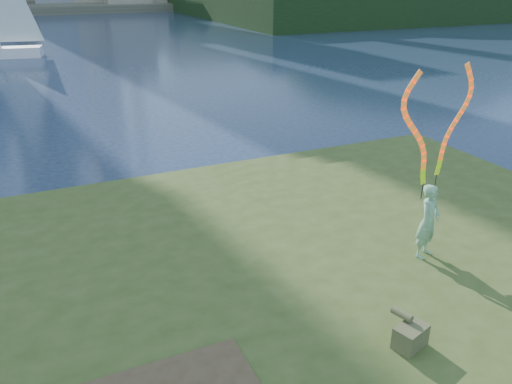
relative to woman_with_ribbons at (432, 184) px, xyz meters
name	(u,v)px	position (x,y,z in m)	size (l,w,h in m)	color
ground	(230,308)	(-3.58, 0.94, -2.26)	(320.00, 320.00, 0.00)	#18243C
grassy_knoll	(288,378)	(-3.58, -1.35, -1.92)	(20.00, 18.00, 0.80)	#364518
far_shore	(33,4)	(-3.58, 95.94, -1.66)	(320.00, 40.00, 1.20)	#484335
wooded_hill	(434,10)	(55.99, 60.90, -2.10)	(78.00, 50.00, 63.00)	black
woman_with_ribbons	(432,184)	(0.00, 0.00, 0.00)	(1.81, 0.83, 3.85)	#1A6923
canvas_bag	(410,335)	(-1.93, -1.92, -1.27)	(0.55, 0.62, 0.46)	brown
sailboat	(2,36)	(-7.56, 35.54, -0.72)	(5.97, 2.65, 8.96)	white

